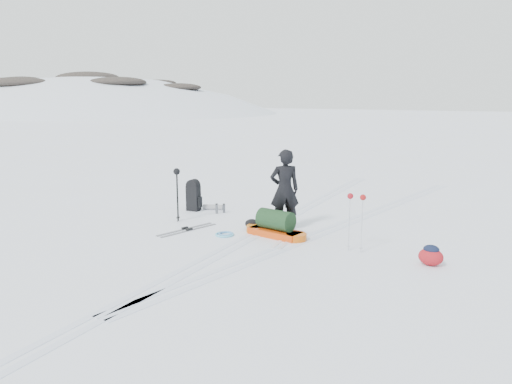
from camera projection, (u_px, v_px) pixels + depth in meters
The scene contains 13 objects.
ground at pixel (254, 235), 11.53m from camera, with size 200.00×200.00×0.00m, color white.
ski_tracks at pixel (295, 230), 11.95m from camera, with size 3.38×17.97×0.01m.
skier at pixel (285, 190), 11.84m from camera, with size 0.71×0.46×1.94m, color black.
pulk_sled at pixel (276, 226), 11.40m from camera, with size 1.65×0.67×0.61m.
expedition_rucksack at pixel (196, 196), 13.92m from camera, with size 0.88×0.68×0.89m.
ski_poles_black at pixel (177, 178), 12.57m from camera, with size 0.17×0.18×1.38m.
ski_poles_silver at pixel (356, 203), 10.13m from camera, with size 0.39×0.13×1.22m.
touring_skis_grey at pixel (187, 230), 11.95m from camera, with size 0.58×1.66×0.06m.
touring_skis_white at pixel (287, 238), 11.23m from camera, with size 0.55×1.70×0.06m.
rope_coil at pixel (225, 234), 11.51m from camera, with size 0.56×0.56×0.05m.
small_daypack at pixel (431, 255), 9.45m from camera, with size 0.57×0.51×0.40m.
thermos_pair at pixel (220, 208), 13.65m from camera, with size 0.20×0.24×0.28m.
stuff_sack at pixel (252, 224), 12.05m from camera, with size 0.45×0.38×0.24m.
Camera 1 is at (5.83, -9.48, 3.18)m, focal length 35.00 mm.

